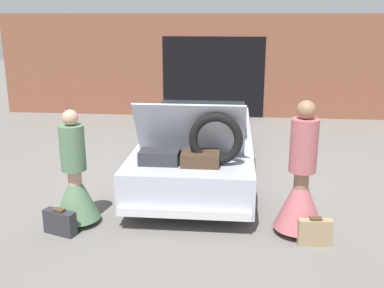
{
  "coord_description": "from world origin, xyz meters",
  "views": [
    {
      "loc": [
        0.62,
        -7.67,
        2.73
      ],
      "look_at": [
        0.0,
        -1.29,
        0.9
      ],
      "focal_mm": 42.0,
      "sensor_mm": 36.0,
      "label": 1
    }
  ],
  "objects_px": {
    "suitcase_beside_left_person": "(60,222)",
    "suitcase_beside_right_person": "(315,232)",
    "person_left": "(75,184)",
    "person_right": "(301,188)",
    "car": "(199,144)"
  },
  "relations": [
    {
      "from": "suitcase_beside_left_person",
      "to": "suitcase_beside_right_person",
      "type": "bearing_deg",
      "value": 0.53
    },
    {
      "from": "person_left",
      "to": "person_right",
      "type": "bearing_deg",
      "value": 84.17
    },
    {
      "from": "suitcase_beside_left_person",
      "to": "suitcase_beside_right_person",
      "type": "height_order",
      "value": "suitcase_beside_right_person"
    },
    {
      "from": "person_left",
      "to": "car",
      "type": "bearing_deg",
      "value": 140.39
    },
    {
      "from": "car",
      "to": "person_right",
      "type": "height_order",
      "value": "person_right"
    },
    {
      "from": "person_left",
      "to": "suitcase_beside_right_person",
      "type": "height_order",
      "value": "person_left"
    },
    {
      "from": "car",
      "to": "suitcase_beside_left_person",
      "type": "distance_m",
      "value": 3.03
    },
    {
      "from": "person_left",
      "to": "person_right",
      "type": "relative_size",
      "value": 0.9
    },
    {
      "from": "car",
      "to": "person_left",
      "type": "relative_size",
      "value": 3.03
    },
    {
      "from": "suitcase_beside_left_person",
      "to": "person_left",
      "type": "bearing_deg",
      "value": 72.34
    },
    {
      "from": "person_right",
      "to": "suitcase_beside_right_person",
      "type": "relative_size",
      "value": 4.16
    },
    {
      "from": "person_right",
      "to": "suitcase_beside_left_person",
      "type": "relative_size",
      "value": 3.78
    },
    {
      "from": "person_left",
      "to": "person_right",
      "type": "xyz_separation_m",
      "value": [
        2.97,
        -0.01,
        0.07
      ]
    },
    {
      "from": "person_right",
      "to": "suitcase_beside_left_person",
      "type": "bearing_deg",
      "value": 82.64
    },
    {
      "from": "suitcase_beside_left_person",
      "to": "suitcase_beside_right_person",
      "type": "xyz_separation_m",
      "value": [
        3.24,
        0.03,
        0.01
      ]
    }
  ]
}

